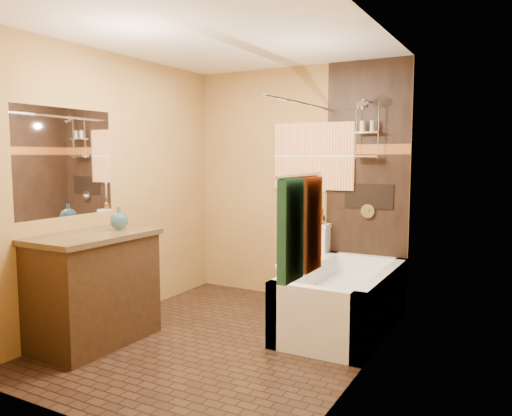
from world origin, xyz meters
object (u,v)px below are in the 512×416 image
Objects in this scene: sunset_painting at (313,156)px; vanity at (93,288)px; toilet at (302,266)px; bathtub at (343,305)px.

sunset_painting reaches higher than vanity.
sunset_painting reaches higher than toilet.
sunset_painting is 1.15m from toilet.
toilet reaches higher than bathtub.
vanity is at bearing -118.94° from sunset_painting.
vanity reaches higher than toilet.
bathtub is 2.18m from vanity.
toilet is (-0.60, 0.45, 0.21)m from bathtub.
toilet is (-0.00, -0.28, -1.12)m from sunset_painting.
toilet is 0.81× the size of vanity.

